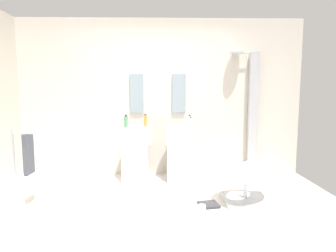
{
  "coord_description": "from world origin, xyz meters",
  "views": [
    {
      "loc": [
        0.07,
        -3.21,
        1.39
      ],
      "look_at": [
        0.15,
        0.55,
        0.95
      ],
      "focal_mm": 30.56,
      "sensor_mm": 36.0,
      "label": 1
    }
  ],
  "objects_px": {
    "soap_bottle_amber": "(145,121)",
    "soap_bottle_clear": "(190,121)",
    "pedestal_sink_left": "(135,151)",
    "soap_bottle_white": "(191,122)",
    "soap_bottle_blue": "(126,121)",
    "magazine_charcoal": "(209,205)",
    "shower_column": "(252,111)",
    "soap_bottle_green": "(126,122)",
    "pedestal_sink_right": "(180,151)",
    "towel_rack": "(26,156)",
    "coffee_mug": "(202,210)",
    "lounge_chair": "(246,176)"
  },
  "relations": [
    {
      "from": "lounge_chair",
      "to": "magazine_charcoal",
      "type": "bearing_deg",
      "value": -165.13
    },
    {
      "from": "towel_rack",
      "to": "soap_bottle_amber",
      "type": "distance_m",
      "value": 1.78
    },
    {
      "from": "coffee_mug",
      "to": "soap_bottle_green",
      "type": "relative_size",
      "value": 0.57
    },
    {
      "from": "soap_bottle_blue",
      "to": "shower_column",
      "type": "bearing_deg",
      "value": 7.63
    },
    {
      "from": "towel_rack",
      "to": "soap_bottle_blue",
      "type": "xyz_separation_m",
      "value": [
        1.09,
        1.02,
        0.32
      ]
    },
    {
      "from": "towel_rack",
      "to": "pedestal_sink_left",
      "type": "bearing_deg",
      "value": 39.72
    },
    {
      "from": "towel_rack",
      "to": "coffee_mug",
      "type": "bearing_deg",
      "value": -8.85
    },
    {
      "from": "lounge_chair",
      "to": "magazine_charcoal",
      "type": "relative_size",
      "value": 4.69
    },
    {
      "from": "soap_bottle_clear",
      "to": "pedestal_sink_right",
      "type": "bearing_deg",
      "value": -158.58
    },
    {
      "from": "pedestal_sink_right",
      "to": "soap_bottle_amber",
      "type": "relative_size",
      "value": 4.86
    },
    {
      "from": "pedestal_sink_left",
      "to": "towel_rack",
      "type": "bearing_deg",
      "value": -140.28
    },
    {
      "from": "soap_bottle_white",
      "to": "pedestal_sink_right",
      "type": "bearing_deg",
      "value": -172.66
    },
    {
      "from": "soap_bottle_white",
      "to": "coffee_mug",
      "type": "bearing_deg",
      "value": -89.95
    },
    {
      "from": "pedestal_sink_left",
      "to": "soap_bottle_white",
      "type": "xyz_separation_m",
      "value": [
        0.88,
        0.02,
        0.46
      ]
    },
    {
      "from": "towel_rack",
      "to": "coffee_mug",
      "type": "height_order",
      "value": "towel_rack"
    },
    {
      "from": "pedestal_sink_left",
      "to": "shower_column",
      "type": "bearing_deg",
      "value": 8.26
    },
    {
      "from": "shower_column",
      "to": "lounge_chair",
      "type": "height_order",
      "value": "shower_column"
    },
    {
      "from": "soap_bottle_amber",
      "to": "soap_bottle_clear",
      "type": "bearing_deg",
      "value": 1.66
    },
    {
      "from": "pedestal_sink_left",
      "to": "towel_rack",
      "type": "xyz_separation_m",
      "value": [
        -1.23,
        -1.02,
        0.16
      ]
    },
    {
      "from": "shower_column",
      "to": "soap_bottle_white",
      "type": "bearing_deg",
      "value": -166.23
    },
    {
      "from": "towel_rack",
      "to": "soap_bottle_green",
      "type": "xyz_separation_m",
      "value": [
        1.1,
        0.91,
        0.32
      ]
    },
    {
      "from": "lounge_chair",
      "to": "soap_bottle_white",
      "type": "xyz_separation_m",
      "value": [
        -0.6,
        1.0,
        0.58
      ]
    },
    {
      "from": "towel_rack",
      "to": "magazine_charcoal",
      "type": "relative_size",
      "value": 4.16
    },
    {
      "from": "soap_bottle_blue",
      "to": "soap_bottle_white",
      "type": "bearing_deg",
      "value": 1.11
    },
    {
      "from": "lounge_chair",
      "to": "soap_bottle_green",
      "type": "xyz_separation_m",
      "value": [
        -1.61,
        0.87,
        0.6
      ]
    },
    {
      "from": "soap_bottle_white",
      "to": "lounge_chair",
      "type": "bearing_deg",
      "value": -58.94
    },
    {
      "from": "towel_rack",
      "to": "soap_bottle_blue",
      "type": "relative_size",
      "value": 5.03
    },
    {
      "from": "soap_bottle_amber",
      "to": "pedestal_sink_right",
      "type": "bearing_deg",
      "value": -4.34
    },
    {
      "from": "soap_bottle_blue",
      "to": "soap_bottle_amber",
      "type": "xyz_separation_m",
      "value": [
        0.3,
        0.04,
        0.0
      ]
    },
    {
      "from": "lounge_chair",
      "to": "soap_bottle_white",
      "type": "height_order",
      "value": "soap_bottle_white"
    },
    {
      "from": "soap_bottle_green",
      "to": "shower_column",
      "type": "bearing_deg",
      "value": 10.73
    },
    {
      "from": "magazine_charcoal",
      "to": "soap_bottle_amber",
      "type": "xyz_separation_m",
      "value": [
        -0.83,
        1.15,
        0.92
      ]
    },
    {
      "from": "towel_rack",
      "to": "soap_bottle_blue",
      "type": "height_order",
      "value": "soap_bottle_blue"
    },
    {
      "from": "pedestal_sink_left",
      "to": "soap_bottle_clear",
      "type": "xyz_separation_m",
      "value": [
        0.86,
        0.06,
        0.47
      ]
    },
    {
      "from": "shower_column",
      "to": "magazine_charcoal",
      "type": "height_order",
      "value": "shower_column"
    },
    {
      "from": "soap_bottle_white",
      "to": "pedestal_sink_left",
      "type": "bearing_deg",
      "value": -178.55
    },
    {
      "from": "pedestal_sink_right",
      "to": "coffee_mug",
      "type": "distance_m",
      "value": 1.42
    },
    {
      "from": "soap_bottle_green",
      "to": "soap_bottle_clear",
      "type": "xyz_separation_m",
      "value": [
        0.99,
        0.17,
        -0.0
      ]
    },
    {
      "from": "soap_bottle_green",
      "to": "coffee_mug",
      "type": "bearing_deg",
      "value": -50.93
    },
    {
      "from": "soap_bottle_white",
      "to": "magazine_charcoal",
      "type": "bearing_deg",
      "value": -84.18
    },
    {
      "from": "lounge_chair",
      "to": "magazine_charcoal",
      "type": "height_order",
      "value": "lounge_chair"
    },
    {
      "from": "magazine_charcoal",
      "to": "soap_bottle_green",
      "type": "distance_m",
      "value": 1.76
    },
    {
      "from": "lounge_chair",
      "to": "soap_bottle_clear",
      "type": "height_order",
      "value": "soap_bottle_clear"
    },
    {
      "from": "towel_rack",
      "to": "soap_bottle_white",
      "type": "bearing_deg",
      "value": 26.37
    },
    {
      "from": "shower_column",
      "to": "soap_bottle_blue",
      "type": "height_order",
      "value": "shower_column"
    },
    {
      "from": "pedestal_sink_left",
      "to": "soap_bottle_blue",
      "type": "distance_m",
      "value": 0.49
    },
    {
      "from": "soap_bottle_blue",
      "to": "magazine_charcoal",
      "type": "bearing_deg",
      "value": -44.43
    },
    {
      "from": "pedestal_sink_left",
      "to": "pedestal_sink_right",
      "type": "height_order",
      "value": "same"
    },
    {
      "from": "pedestal_sink_right",
      "to": "coffee_mug",
      "type": "bearing_deg",
      "value": -82.67
    },
    {
      "from": "soap_bottle_green",
      "to": "soap_bottle_blue",
      "type": "distance_m",
      "value": 0.11
    }
  ]
}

